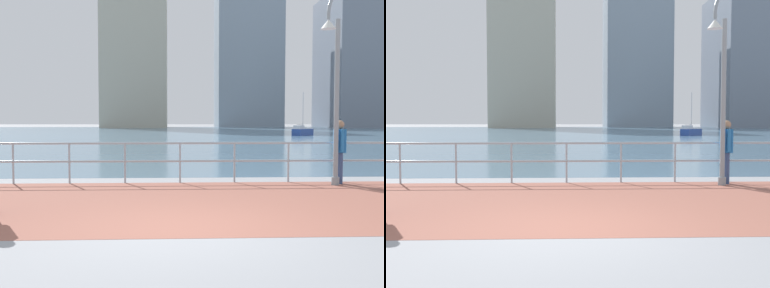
{
  "view_description": "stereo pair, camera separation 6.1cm",
  "coord_description": "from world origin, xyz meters",
  "views": [
    {
      "loc": [
        -0.22,
        -6.68,
        1.62
      ],
      "look_at": [
        0.22,
        3.04,
        1.1
      ],
      "focal_mm": 43.16,
      "sensor_mm": 36.0,
      "label": 1
    },
    {
      "loc": [
        -0.16,
        -6.68,
        1.62
      ],
      "look_at": [
        0.22,
        3.04,
        1.1
      ],
      "focal_mm": 43.16,
      "sensor_mm": 36.0,
      "label": 2
    }
  ],
  "objects": [
    {
      "name": "waterfront_railing",
      "position": [
        0.0,
        5.06,
        0.72
      ],
      "size": [
        25.25,
        0.06,
        1.04
      ],
      "color": "#9EADB7",
      "rests_on": "ground"
    },
    {
      "name": "sailboat_navy",
      "position": [
        13.07,
        39.54,
        0.42
      ],
      "size": [
        2.76,
        2.98,
        4.36
      ],
      "color": "#284799",
      "rests_on": "ground"
    },
    {
      "name": "brick_paving",
      "position": [
        0.0,
        2.28,
        0.0
      ],
      "size": [
        28.0,
        5.57,
        0.01
      ],
      "primitive_type": "cube",
      "color": "#935647",
      "rests_on": "ground"
    },
    {
      "name": "harbor_water",
      "position": [
        0.0,
        50.06,
        0.0
      ],
      "size": [
        180.0,
        88.0,
        0.0
      ],
      "primitive_type": "cube",
      "color": "slate",
      "rests_on": "ground"
    },
    {
      "name": "tower_steel",
      "position": [
        36.63,
        86.12,
        13.5
      ],
      "size": [
        11.12,
        17.77,
        28.66
      ],
      "color": "slate",
      "rests_on": "ground"
    },
    {
      "name": "lamppost",
      "position": [
        3.7,
        4.33,
        2.57
      ],
      "size": [
        0.65,
        0.67,
        4.64
      ],
      "color": "gray",
      "rests_on": "ground"
    },
    {
      "name": "tower_concrete",
      "position": [
        -7.4,
        87.82,
        18.43
      ],
      "size": [
        12.61,
        15.64,
        38.53
      ],
      "color": "#B2AD99",
      "rests_on": "ground"
    },
    {
      "name": "ground",
      "position": [
        0.0,
        40.0,
        0.0
      ],
      "size": [
        220.0,
        220.0,
        0.0
      ],
      "primitive_type": "plane",
      "color": "gray"
    },
    {
      "name": "bystander",
      "position": [
        4.01,
        4.71,
        0.94
      ],
      "size": [
        0.27,
        0.56,
        1.6
      ],
      "color": "#384C7A",
      "rests_on": "ground"
    },
    {
      "name": "tower_slate",
      "position": [
        16.32,
        93.02,
        14.27
      ],
      "size": [
        13.64,
        11.29,
        30.19
      ],
      "color": "#8493A3",
      "rests_on": "ground"
    }
  ]
}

